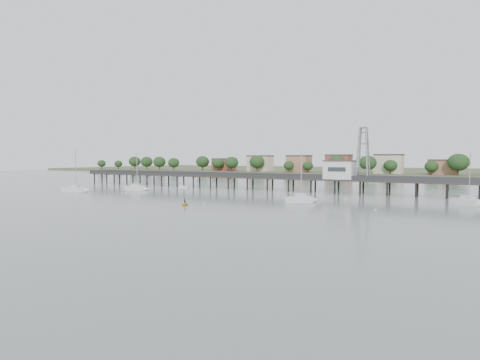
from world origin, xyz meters
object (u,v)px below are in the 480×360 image
at_px(sailboat_e, 472,203).
at_px(lattice_tower, 363,154).
at_px(sailboat_a, 79,190).
at_px(sailboat_c, 304,200).
at_px(sailboat_b, 139,188).
at_px(white_tender, 183,187).
at_px(yellow_dinghy, 185,205).
at_px(pier, 260,178).

bearing_deg(sailboat_e, lattice_tower, -178.58).
xyz_separation_m(sailboat_a, sailboat_c, (67.20, 6.54, 0.00)).
distance_m(lattice_tower, sailboat_a, 81.87).
height_order(sailboat_b, sailboat_e, sailboat_b).
bearing_deg(white_tender, sailboat_e, -26.28).
bearing_deg(sailboat_c, yellow_dinghy, -179.89).
bearing_deg(sailboat_b, pier, 21.10).
xyz_separation_m(lattice_tower, sailboat_e, (25.88, -15.39, -10.45)).
bearing_deg(yellow_dinghy, lattice_tower, 36.36).
distance_m(lattice_tower, yellow_dinghy, 53.01).
distance_m(sailboat_c, sailboat_e, 34.63).
xyz_separation_m(sailboat_b, yellow_dinghy, (35.78, -23.80, -0.65)).
height_order(pier, sailboat_e, sailboat_e).
distance_m(sailboat_c, white_tender, 53.26).
height_order(sailboat_b, yellow_dinghy, sailboat_b).
height_order(sailboat_a, sailboat_c, sailboat_a).
relative_size(lattice_tower, sailboat_b, 1.28).
bearing_deg(pier, sailboat_b, -146.43).
xyz_separation_m(sailboat_c, white_tender, (-49.36, 20.00, -0.27)).
xyz_separation_m(sailboat_a, sailboat_b, (11.42, 12.91, 0.01)).
relative_size(sailboat_b, sailboat_c, 0.99).
relative_size(sailboat_a, yellow_dinghy, 4.97).
height_order(sailboat_c, white_tender, sailboat_c).
distance_m(sailboat_b, white_tender, 15.07).
height_order(sailboat_a, white_tender, sailboat_a).
xyz_separation_m(sailboat_c, yellow_dinghy, (-20.00, -17.43, -0.65)).
bearing_deg(yellow_dinghy, sailboat_b, 123.80).
height_order(sailboat_c, yellow_dinghy, sailboat_c).
bearing_deg(sailboat_c, pier, 91.58).
height_order(pier, sailboat_c, sailboat_c).
distance_m(sailboat_b, yellow_dinghy, 42.97).
bearing_deg(sailboat_b, sailboat_c, -18.99).
xyz_separation_m(pier, yellow_dinghy, (4.74, -44.40, -3.79)).
height_order(sailboat_e, yellow_dinghy, sailboat_e).
bearing_deg(sailboat_b, white_tender, 52.31).
distance_m(sailboat_a, sailboat_b, 17.24).
bearing_deg(sailboat_a, sailboat_c, -15.74).
bearing_deg(sailboat_c, white_tender, 116.98).
bearing_deg(sailboat_b, yellow_dinghy, -46.10).
distance_m(sailboat_e, yellow_dinghy, 60.11).
relative_size(pier, yellow_dinghy, 56.94).
bearing_deg(white_tender, lattice_tower, -13.34).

